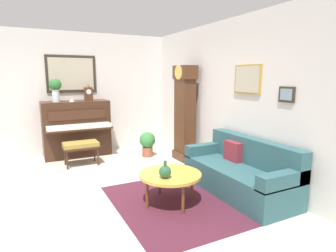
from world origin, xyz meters
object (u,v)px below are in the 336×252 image
(piano, at_px, (77,128))
(piano_bench, at_px, (81,146))
(couch, at_px, (240,173))
(teacup, at_px, (72,101))
(mantel_clock, at_px, (88,93))
(coffee_table, at_px, (170,175))
(grandfather_clock, at_px, (185,116))
(potted_plant, at_px, (147,142))
(flower_vase, at_px, (55,87))
(green_jug, at_px, (165,172))

(piano, distance_m, piano_bench, 0.82)
(couch, relative_size, teacup, 16.38)
(mantel_clock, bearing_deg, teacup, -70.17)
(piano_bench, relative_size, mantel_clock, 1.84)
(piano, xyz_separation_m, coffee_table, (3.18, 0.75, -0.21))
(couch, relative_size, coffee_table, 2.16)
(piano_bench, xyz_separation_m, coffee_table, (2.40, 0.81, 0.01))
(mantel_clock, distance_m, teacup, 0.44)
(coffee_table, distance_m, mantel_clock, 3.36)
(piano_bench, bearing_deg, piano, 175.79)
(couch, xyz_separation_m, coffee_table, (-0.14, -1.16, 0.10))
(grandfather_clock, bearing_deg, potted_plant, -133.08)
(piano_bench, xyz_separation_m, couch, (2.53, 1.97, -0.09))
(piano_bench, height_order, teacup, teacup)
(grandfather_clock, distance_m, potted_plant, 1.07)
(mantel_clock, distance_m, flower_vase, 0.71)
(piano_bench, relative_size, coffee_table, 0.80)
(couch, relative_size, green_jug, 7.92)
(teacup, bearing_deg, coffee_table, 15.48)
(mantel_clock, height_order, potted_plant, mantel_clock)
(potted_plant, bearing_deg, coffee_table, -15.30)
(green_jug, distance_m, potted_plant, 2.64)
(couch, bearing_deg, potted_plant, -168.52)
(teacup, bearing_deg, piano, 147.54)
(piano_bench, xyz_separation_m, green_jug, (2.53, 0.66, 0.13))
(teacup, bearing_deg, piano_bench, 3.02)
(coffee_table, height_order, potted_plant, potted_plant)
(piano, height_order, teacup, teacup)
(grandfather_clock, xyz_separation_m, mantel_clock, (-1.38, -1.73, 0.46))
(flower_vase, relative_size, potted_plant, 1.04)
(teacup, bearing_deg, couch, 32.26)
(flower_vase, bearing_deg, teacup, 64.98)
(grandfather_clock, height_order, green_jug, grandfather_clock)
(flower_vase, relative_size, teacup, 5.00)
(piano, distance_m, coffee_table, 3.27)
(coffee_table, relative_size, potted_plant, 1.57)
(teacup, height_order, green_jug, teacup)
(piano, distance_m, potted_plant, 1.64)
(coffee_table, distance_m, green_jug, 0.23)
(piano_bench, relative_size, flower_vase, 1.21)
(piano, height_order, mantel_clock, mantel_clock)
(coffee_table, bearing_deg, teacup, -164.52)
(flower_vase, bearing_deg, piano_bench, 23.30)
(piano, distance_m, couch, 3.84)
(teacup, bearing_deg, grandfather_clock, 59.62)
(piano_bench, distance_m, coffee_table, 2.53)
(coffee_table, xyz_separation_m, green_jug, (0.13, -0.15, 0.12))
(teacup, bearing_deg, green_jug, 12.35)
(teacup, height_order, potted_plant, teacup)
(coffee_table, xyz_separation_m, teacup, (-3.04, -0.84, 0.86))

